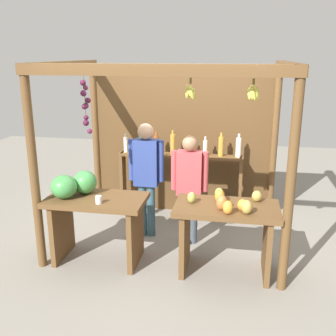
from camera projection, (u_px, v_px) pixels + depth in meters
name	position (u px, v px, depth m)	size (l,w,h in m)	color
ground_plane	(171.00, 237.00, 5.44)	(12.00, 12.00, 0.00)	gray
market_stall	(176.00, 133.00, 5.48)	(2.90, 2.11, 2.35)	brown
fruit_counter_left	(90.00, 206.00, 4.69)	(1.17, 0.64, 1.10)	brown
fruit_counter_right	(226.00, 223.00, 4.43)	(1.17, 0.64, 0.98)	brown
bottle_shelf_unit	(181.00, 167.00, 5.92)	(1.86, 0.22, 1.36)	brown
vendor_man	(146.00, 170.00, 5.26)	(0.48, 0.21, 1.58)	#325566
vendor_woman	(189.00, 181.00, 5.07)	(0.48, 0.20, 1.46)	#434D58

